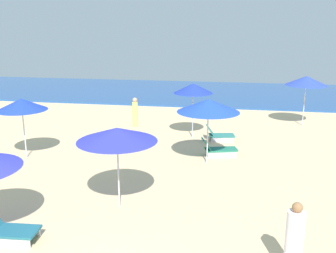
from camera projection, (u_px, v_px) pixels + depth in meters
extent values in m
cube|color=#255096|center=(200.00, 92.00, 30.03)|extent=(60.00, 11.19, 0.12)
cylinder|color=silver|center=(25.00, 134.00, 15.21)|extent=(0.05, 0.05, 1.97)
cone|color=blue|center=(22.00, 104.00, 14.90)|extent=(1.98, 1.98, 0.46)
cylinder|color=silver|center=(304.00, 106.00, 20.10)|extent=(0.05, 0.05, 2.17)
cone|color=blue|center=(306.00, 81.00, 19.76)|extent=(2.16, 2.16, 0.48)
cylinder|color=silver|center=(118.00, 175.00, 11.01)|extent=(0.05, 0.05, 2.03)
cone|color=#3237C5|center=(117.00, 134.00, 10.70)|extent=(2.30, 2.30, 0.40)
cube|color=silver|center=(9.00, 243.00, 9.17)|extent=(1.08, 0.12, 0.25)
cube|color=silver|center=(20.00, 231.00, 9.70)|extent=(1.08, 0.12, 0.25)
cube|color=#216576|center=(14.00, 231.00, 9.39)|extent=(1.25, 0.74, 0.06)
cylinder|color=silver|center=(193.00, 115.00, 17.96)|extent=(0.05, 0.05, 2.15)
cone|color=#2037B7|center=(193.00, 88.00, 17.62)|extent=(1.83, 1.83, 0.46)
cube|color=silver|center=(222.00, 140.00, 17.46)|extent=(1.04, 0.23, 0.21)
cube|color=silver|center=(221.00, 137.00, 17.98)|extent=(1.04, 0.23, 0.21)
cube|color=#307B72|center=(222.00, 135.00, 17.69)|extent=(1.26, 0.82, 0.06)
cube|color=#307B72|center=(210.00, 131.00, 17.62)|extent=(0.48, 0.65, 0.50)
cylinder|color=silver|center=(207.00, 138.00, 14.59)|extent=(0.05, 0.05, 2.04)
cone|color=blue|center=(208.00, 106.00, 14.27)|extent=(2.39, 2.39, 0.49)
cube|color=silver|center=(222.00, 155.00, 15.41)|extent=(1.15, 0.35, 0.23)
cube|color=silver|center=(220.00, 151.00, 15.89)|extent=(1.15, 0.35, 0.23)
cube|color=#25795E|center=(221.00, 149.00, 15.61)|extent=(1.41, 0.90, 0.06)
cube|color=#25795E|center=(207.00, 144.00, 15.50)|extent=(0.52, 0.63, 0.49)
cylinder|color=white|center=(294.00, 244.00, 8.01)|extent=(0.41, 0.41, 1.48)
sphere|color=#9D6F46|center=(297.00, 208.00, 7.79)|extent=(0.22, 0.22, 0.22)
cylinder|color=#ECEC6A|center=(135.00, 114.00, 20.02)|extent=(0.36, 0.36, 1.31)
sphere|color=tan|center=(135.00, 100.00, 19.83)|extent=(0.25, 0.25, 0.25)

